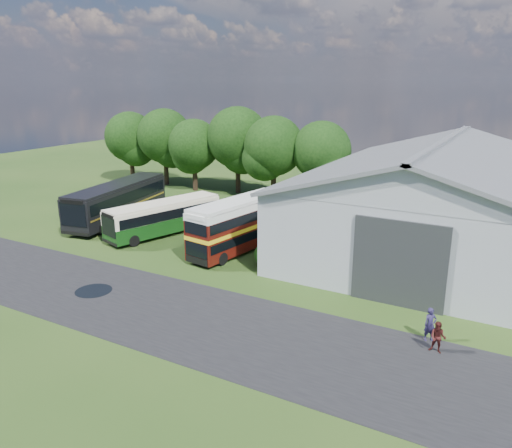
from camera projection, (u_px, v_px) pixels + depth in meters
The scene contains 18 objects.
ground at pixel (146, 279), 32.05m from camera, with size 120.00×120.00×0.00m, color #1F3912.
asphalt_road at pixel (151, 307), 28.14m from camera, with size 60.00×8.00×0.02m, color black.
puddle at pixel (94, 291), 30.24m from camera, with size 2.20×2.20×0.01m, color black.
storage_shed at pixel (440, 193), 37.31m from camera, with size 18.80×24.80×8.15m.
tree_far_left at pixel (130, 137), 61.39m from camera, with size 6.12×6.12×8.64m.
tree_left_a at pixel (165, 136), 59.39m from camera, with size 6.46×6.46×9.12m.
tree_left_b at pixel (194, 145), 56.39m from camera, with size 5.78×5.78×8.16m.
tree_mid at pixel (238, 138), 54.88m from camera, with size 6.80×6.80×9.60m.
tree_right_a at pixel (274, 146), 51.85m from camera, with size 6.26×6.26×8.83m.
tree_right_b at pixel (322, 151), 50.25m from camera, with size 5.98×5.98×8.45m.
shrub_front at pixel (266, 265), 34.48m from camera, with size 1.70×1.70×1.70m, color #194714.
shrub_mid at pixel (279, 256), 36.15m from camera, with size 1.60×1.60×1.60m, color #194714.
shrub_back at pixel (291, 249), 37.83m from camera, with size 1.80×1.80×1.80m, color #194714.
bus_green_single at pixel (164, 217), 41.00m from camera, with size 5.08×10.28×2.77m.
bus_maroon_double at pixel (239, 225), 36.89m from camera, with size 3.69×9.38×3.93m.
bus_dark_single at pixel (118, 201), 45.04m from camera, with size 4.89×12.54×3.37m.
visitor_a at pixel (430, 325), 24.28m from camera, with size 0.62×0.41×1.70m, color #211C3E.
visitor_b at pixel (438, 338), 23.21m from camera, with size 0.75×0.58×1.54m, color #381312.
Camera 1 is at (20.68, -22.59, 12.33)m, focal length 35.00 mm.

